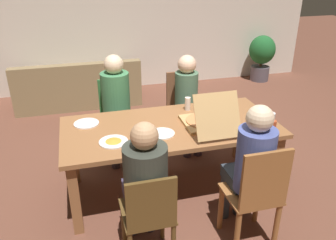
% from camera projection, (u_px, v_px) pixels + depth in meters
% --- Properties ---
extents(ground_plane, '(20.00, 20.00, 0.00)m').
position_uv_depth(ground_plane, '(170.00, 188.00, 3.70)').
color(ground_plane, brown).
extents(back_wall, '(7.25, 0.12, 2.92)m').
position_uv_depth(back_wall, '(119.00, 7.00, 6.02)').
color(back_wall, silver).
rests_on(back_wall, ground).
extents(dining_table, '(2.10, 0.98, 0.75)m').
position_uv_depth(dining_table, '(171.00, 134.00, 3.42)').
color(dining_table, '#955F38').
rests_on(dining_table, ground).
extents(chair_0, '(0.38, 0.40, 0.88)m').
position_uv_depth(chair_0, '(149.00, 216.00, 2.58)').
color(chair_0, brown).
rests_on(chair_0, ground).
extents(person_0, '(0.33, 0.52, 1.22)m').
position_uv_depth(person_0, '(144.00, 180.00, 2.60)').
color(person_0, '#3B334A').
rests_on(person_0, ground).
extents(chair_1, '(0.41, 0.46, 0.93)m').
position_uv_depth(chair_1, '(184.00, 105.00, 4.44)').
color(chair_1, brown).
rests_on(chair_1, ground).
extents(person_1, '(0.28, 0.50, 1.19)m').
position_uv_depth(person_1, '(188.00, 96.00, 4.22)').
color(person_1, '#443444').
rests_on(person_1, ground).
extents(chair_2, '(0.42, 0.40, 0.97)m').
position_uv_depth(chair_2, '(256.00, 196.00, 2.77)').
color(chair_2, '#965E31').
rests_on(chair_2, ground).
extents(person_2, '(0.30, 0.51, 1.26)m').
position_uv_depth(person_2, '(251.00, 163.00, 2.79)').
color(person_2, '#2D363E').
rests_on(person_2, ground).
extents(chair_3, '(0.39, 0.39, 0.93)m').
position_uv_depth(chair_3, '(116.00, 115.00, 4.19)').
color(chair_3, '#357239').
rests_on(chair_3, ground).
extents(person_3, '(0.33, 0.49, 1.27)m').
position_uv_depth(person_3, '(116.00, 100.00, 3.97)').
color(person_3, '#3F3842').
rests_on(person_3, ground).
extents(pizza_box_0, '(0.42, 0.61, 0.41)m').
position_uv_depth(pizza_box_0, '(207.00, 121.00, 3.35)').
color(pizza_box_0, tan).
rests_on(pizza_box_0, dining_table).
extents(plate_0, '(0.25, 0.25, 0.01)m').
position_uv_depth(plate_0, '(86.00, 123.00, 3.40)').
color(plate_0, white).
rests_on(plate_0, dining_table).
extents(plate_1, '(0.24, 0.24, 0.01)m').
position_uv_depth(plate_1, '(162.00, 133.00, 3.21)').
color(plate_1, white).
rests_on(plate_1, dining_table).
extents(plate_2, '(0.26, 0.26, 0.03)m').
position_uv_depth(plate_2, '(113.00, 141.00, 3.06)').
color(plate_2, white).
rests_on(plate_2, dining_table).
extents(drinking_glass_0, '(0.07, 0.07, 0.13)m').
position_uv_depth(drinking_glass_0, '(272.00, 127.00, 3.20)').
color(drinking_glass_0, '#B94B28').
rests_on(drinking_glass_0, dining_table).
extents(drinking_glass_1, '(0.08, 0.08, 0.14)m').
position_uv_depth(drinking_glass_1, '(271.00, 119.00, 3.34)').
color(drinking_glass_1, silver).
rests_on(drinking_glass_1, dining_table).
extents(drinking_glass_2, '(0.06, 0.06, 0.14)m').
position_uv_depth(drinking_glass_2, '(188.00, 104.00, 3.69)').
color(drinking_glass_2, silver).
rests_on(drinking_glass_2, dining_table).
extents(couch, '(1.99, 0.86, 0.76)m').
position_uv_depth(couch, '(79.00, 88.00, 5.75)').
color(couch, '#8A734E').
rests_on(couch, ground).
extents(potted_plant, '(0.50, 0.50, 0.89)m').
position_uv_depth(potted_plant, '(262.00, 55.00, 6.74)').
color(potted_plant, '#554E58').
rests_on(potted_plant, ground).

